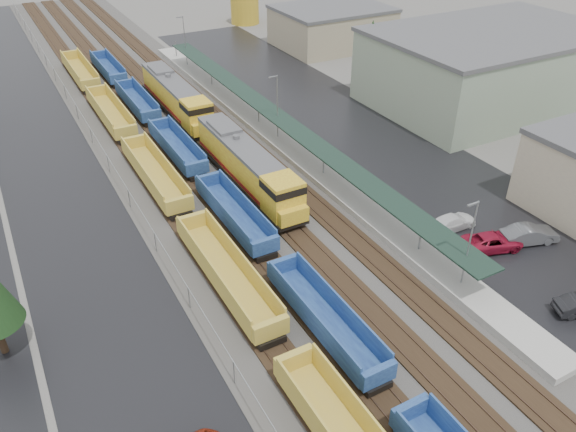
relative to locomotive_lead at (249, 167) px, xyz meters
The scene contains 16 objects.
ballast_strip 18.31m from the locomotive_lead, 96.32° to the left, with size 20.00×160.00×0.08m, color #302D2B.
trackbed 18.30m from the locomotive_lead, 96.32° to the left, with size 14.60×160.00×0.22m.
west_parking_lot 24.91m from the locomotive_lead, 133.29° to the left, with size 10.00×160.00×0.02m, color black.
east_commuter_lot 18.96m from the locomotive_lead, 25.32° to the left, with size 16.00×100.00×0.02m, color black.
station_platform 11.13m from the locomotive_lead, 47.03° to the left, with size 3.00×80.00×8.00m.
chainlink_fence 20.11m from the locomotive_lead, 124.90° to the left, with size 0.08×160.04×2.02m.
industrial_buildings 36.01m from the locomotive_lead, ahead, with size 32.52×75.30×9.50m.
tree_east 30.82m from the locomotive_lead, 31.68° to the left, with size 4.40×4.40×10.00m.
locomotive_lead is the anchor object (origin of this frame).
locomotive_trail 21.00m from the locomotive_lead, 90.00° to the left, with size 3.05×20.11×4.55m.
well_string_yellow 8.94m from the locomotive_lead, 154.68° to the right, with size 2.70×105.66×2.40m.
well_string_blue 6.77m from the locomotive_lead, 127.02° to the right, with size 2.53×105.16×2.25m.
storage_tank 65.21m from the locomotive_lead, 65.22° to the left, with size 5.48×5.48×5.48m, color gold.
parked_car_east_b 23.61m from the locomotive_lead, 54.81° to the right, with size 5.28×2.43×1.47m, color maroon.
parked_car_east_c 20.00m from the locomotive_lead, 50.10° to the right, with size 4.70×1.91×1.37m, color white.
parked_car_east_e 26.39m from the locomotive_lead, 49.72° to the right, with size 4.98×1.74×1.64m, color #4F5054.
Camera 1 is at (-18.15, -2.75, 28.35)m, focal length 35.00 mm.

